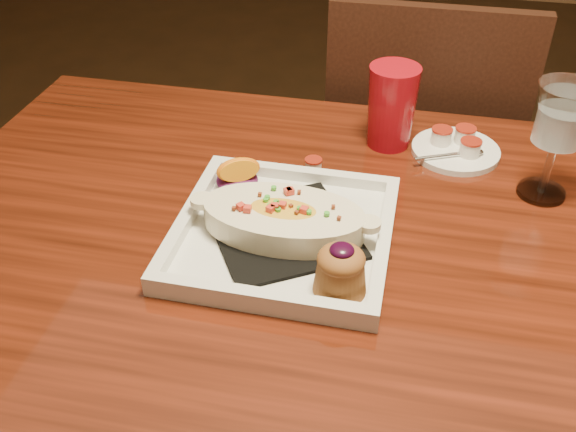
% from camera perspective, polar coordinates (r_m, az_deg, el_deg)
% --- Properties ---
extents(table, '(1.50, 0.90, 0.75)m').
position_cam_1_polar(table, '(0.95, 10.20, -8.75)').
color(table, maroon).
rests_on(table, floor).
extents(chair_far, '(0.42, 0.42, 0.93)m').
position_cam_1_polar(chair_far, '(1.53, 11.26, 4.17)').
color(chair_far, black).
rests_on(chair_far, floor).
extents(plate, '(0.30, 0.30, 0.08)m').
position_cam_1_polar(plate, '(0.88, -0.07, -1.10)').
color(plate, white).
rests_on(plate, table).
extents(goblet, '(0.09, 0.09, 0.18)m').
position_cam_1_polar(goblet, '(1.01, 23.11, 7.72)').
color(goblet, silver).
rests_on(goblet, table).
extents(saucer, '(0.15, 0.15, 0.10)m').
position_cam_1_polar(saucer, '(1.13, 14.68, 5.90)').
color(saucer, white).
rests_on(saucer, table).
extents(creamer_loose, '(0.03, 0.03, 0.02)m').
position_cam_1_polar(creamer_loose, '(1.05, 2.27, 4.56)').
color(creamer_loose, silver).
rests_on(creamer_loose, table).
extents(red_tumbler, '(0.09, 0.09, 0.14)m').
position_cam_1_polar(red_tumbler, '(1.10, 9.19, 9.56)').
color(red_tumbler, '#A50B18').
rests_on(red_tumbler, table).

